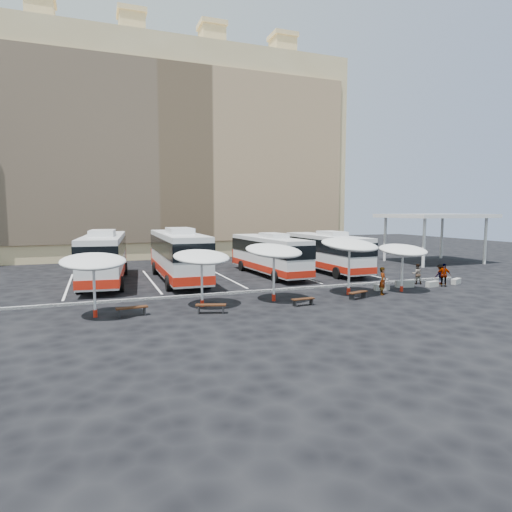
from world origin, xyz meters
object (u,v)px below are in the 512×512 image
object	(u,v)px
sunshade_0	(93,262)
passenger_3	(440,274)
sunshade_3	(350,245)
sunshade_4	(403,250)
wood_bench_3	(358,293)
passenger_1	(417,274)
wood_bench_2	(303,300)
sunshade_1	(202,257)
bus_0	(104,256)
conc_bench_3	(456,281)
conc_bench_1	(405,284)
bus_3	(326,251)
wood_bench_0	(132,309)
conc_bench_0	(382,287)
wood_bench_1	(211,306)
conc_bench_2	(432,284)
passenger_0	(383,281)
passenger_2	(444,275)
bus_1	(178,253)
sunshade_2	(274,251)
bus_2	(269,253)

from	to	relation	value
sunshade_0	passenger_3	xyz separation A→B (m)	(24.27, 1.67, -2.13)
sunshade_3	sunshade_4	xyz separation A→B (m)	(3.98, -0.37, -0.44)
sunshade_0	wood_bench_3	bearing A→B (deg)	-3.01
passenger_1	wood_bench_2	bearing A→B (deg)	43.77
sunshade_1	wood_bench_2	distance (m)	6.36
bus_0	conc_bench_3	xyz separation A→B (m)	(24.83, -9.88, -1.89)
conc_bench_1	wood_bench_2	bearing A→B (deg)	-163.14
bus_3	wood_bench_0	size ratio (longest dim) A/B	7.15
wood_bench_0	wood_bench_3	size ratio (longest dim) A/B	1.06
conc_bench_0	sunshade_3	bearing A→B (deg)	-170.12
bus_3	conc_bench_0	world-z (taller)	bus_3
wood_bench_1	conc_bench_1	size ratio (longest dim) A/B	1.29
sunshade_3	conc_bench_3	bearing A→B (deg)	4.03
sunshade_1	sunshade_4	bearing A→B (deg)	-0.81
sunshade_0	conc_bench_2	xyz separation A→B (m)	(22.97, 1.04, -2.70)
wood_bench_3	conc_bench_2	world-z (taller)	wood_bench_3
sunshade_0	conc_bench_1	bearing A→B (deg)	4.33
bus_3	passenger_0	size ratio (longest dim) A/B	6.43
wood_bench_2	conc_bench_1	bearing A→B (deg)	16.86
sunshade_1	passenger_3	world-z (taller)	sunshade_1
bus_3	sunshade_0	distance (m)	22.29
sunshade_3	conc_bench_1	size ratio (longest dim) A/B	3.43
sunshade_1	passenger_3	xyz separation A→B (m)	(18.51, 1.17, -2.09)
wood_bench_0	sunshade_3	bearing A→B (deg)	4.65
wood_bench_3	conc_bench_1	bearing A→B (deg)	23.29
sunshade_3	conc_bench_1	world-z (taller)	sunshade_3
conc_bench_0	passenger_0	distance (m)	1.87
wood_bench_1	passenger_1	bearing A→B (deg)	12.13
wood_bench_2	sunshade_3	bearing A→B (deg)	24.73
sunshade_1	wood_bench_0	distance (m)	4.77
passenger_0	bus_3	bearing A→B (deg)	34.87
conc_bench_0	passenger_2	world-z (taller)	passenger_2
bus_1	sunshade_3	xyz separation A→B (m)	(9.48, -9.78, 1.12)
sunshade_2	conc_bench_2	size ratio (longest dim) A/B	4.00
conc_bench_2	bus_3	bearing A→B (deg)	109.52
passenger_2	passenger_3	bearing A→B (deg)	102.50
bus_2	passenger_3	distance (m)	13.64
wood_bench_2	passenger_0	size ratio (longest dim) A/B	0.78
sunshade_4	conc_bench_3	size ratio (longest dim) A/B	3.30
bus_0	sunshade_2	distance (m)	14.38
wood_bench_1	conc_bench_0	distance (m)	13.09
sunshade_3	wood_bench_1	distance (m)	10.44
bus_2	conc_bench_0	size ratio (longest dim) A/B	10.52
bus_2	sunshade_2	bearing A→B (deg)	-113.29
wood_bench_0	wood_bench_2	bearing A→B (deg)	-5.26
passenger_2	passenger_0	bearing A→B (deg)	-127.27
wood_bench_1	wood_bench_2	xyz separation A→B (m)	(5.49, -0.04, -0.05)
sunshade_3	conc_bench_0	size ratio (longest dim) A/B	4.03
sunshade_3	conc_bench_1	distance (m)	6.17
conc_bench_0	passenger_3	world-z (taller)	passenger_3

